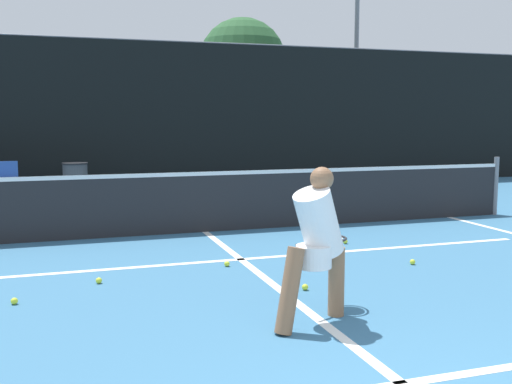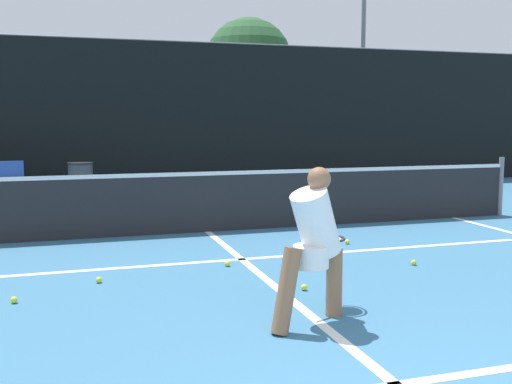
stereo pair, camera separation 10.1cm
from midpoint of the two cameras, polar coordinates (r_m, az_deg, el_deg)
The scene contains 18 objects.
court_service_line at distance 7.61m, azimuth -0.99°, elevation -6.42°, with size 8.25×0.10×0.01m, color white.
court_center_mark at distance 6.77m, azimuth 1.18°, elevation -8.12°, with size 0.10×5.72×0.01m, color white.
net at distance 9.38m, azimuth -4.35°, elevation -0.73°, with size 11.09×0.09×1.07m.
fence_back at distance 15.07m, azimuth -9.45°, elevation 7.16°, with size 24.00×0.06×3.68m.
player_practicing at distance 5.19m, azimuth 6.11°, elevation -4.64°, with size 1.02×0.94×1.37m.
tennis_ball_scattered_0 at distance 6.75m, azimuth -14.31°, elevation -8.12°, with size 0.07×0.07×0.07m, color #D1E033.
tennis_ball_scattered_2 at distance 6.29m, azimuth -21.62°, elevation -9.54°, with size 0.07×0.07×0.07m, color #D1E033.
tennis_ball_scattered_3 at distance 8.62m, azimuth 9.03°, elevation -4.70°, with size 0.07×0.07×0.07m, color #D1E033.
tennis_ball_scattered_4 at distance 6.30m, azimuth 5.08°, elevation -9.03°, with size 0.07×0.07×0.07m, color #D1E033.
tennis_ball_scattered_5 at distance 7.57m, azimuth 15.16°, elevation -6.50°, with size 0.07×0.07×0.07m, color #D1E033.
tennis_ball_scattered_6 at distance 7.26m, azimuth -2.34°, elevation -6.84°, with size 0.07×0.07×0.07m, color #D1E033.
tennis_ball_scattered_8 at distance 8.61m, azimuth 6.97°, elevation -4.68°, with size 0.07×0.07×0.07m, color #D1E033.
trash_bin at distance 13.87m, azimuth -16.15°, elevation 1.08°, with size 0.56×0.56×0.80m.
parked_car at distance 18.79m, azimuth -5.48°, elevation 3.28°, with size 1.62×4.41×1.32m.
tree_west at distance 19.97m, azimuth -0.55°, elevation 12.20°, with size 2.86×2.86×5.02m.
tree_mid at distance 20.07m, azimuth -0.39°, elevation 10.35°, with size 2.89×2.89×3.43m.
tree_east at distance 22.89m, azimuth -16.09°, elevation 10.41°, with size 3.22×3.22×3.73m.
building_far at distance 32.99m, azimuth -13.83°, elevation 8.57°, with size 36.00×2.40×5.57m, color beige.
Camera 2 is at (-2.02, -1.94, 1.77)m, focal length 42.00 mm.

